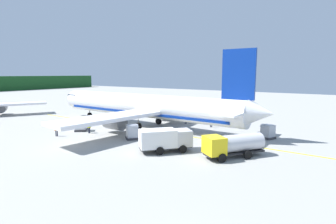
{
  "coord_description": "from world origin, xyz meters",
  "views": [
    {
      "loc": [
        -8.96,
        -5.12,
        8.75
      ],
      "look_at": [
        22.39,
        16.69,
        3.2
      ],
      "focal_mm": 28.27,
      "sensor_mm": 36.0,
      "label": 1
    }
  ],
  "objects_px": {
    "cargo_container_near": "(132,132)",
    "cargo_container_far": "(268,132)",
    "crew_loader_left": "(56,130)",
    "crew_loader_right": "(211,121)",
    "service_truck_fuel": "(165,139)",
    "cargo_container_mid": "(81,125)",
    "crew_marshaller": "(186,118)",
    "crew_supervisor": "(89,127)",
    "airliner_foreground": "(144,106)",
    "service_truck_baggage": "(233,144)"
  },
  "relations": [
    {
      "from": "service_truck_fuel",
      "to": "cargo_container_near",
      "type": "distance_m",
      "value": 7.28
    },
    {
      "from": "cargo_container_near",
      "to": "crew_supervisor",
      "type": "bearing_deg",
      "value": 96.28
    },
    {
      "from": "crew_loader_left",
      "to": "cargo_container_mid",
      "type": "bearing_deg",
      "value": 1.42
    },
    {
      "from": "cargo_container_near",
      "to": "crew_loader_left",
      "type": "relative_size",
      "value": 1.38
    },
    {
      "from": "cargo_container_near",
      "to": "cargo_container_far",
      "type": "height_order",
      "value": "cargo_container_near"
    },
    {
      "from": "cargo_container_far",
      "to": "crew_loader_right",
      "type": "distance_m",
      "value": 10.07
    },
    {
      "from": "cargo_container_far",
      "to": "crew_marshaller",
      "type": "distance_m",
      "value": 14.92
    },
    {
      "from": "cargo_container_mid",
      "to": "cargo_container_far",
      "type": "relative_size",
      "value": 1.17
    },
    {
      "from": "airliner_foreground",
      "to": "crew_loader_left",
      "type": "relative_size",
      "value": 25.41
    },
    {
      "from": "service_truck_fuel",
      "to": "cargo_container_mid",
      "type": "xyz_separation_m",
      "value": [
        1.48,
        16.98,
        -0.6
      ]
    },
    {
      "from": "service_truck_baggage",
      "to": "crew_loader_left",
      "type": "relative_size",
      "value": 4.0
    },
    {
      "from": "cargo_container_mid",
      "to": "crew_loader_left",
      "type": "xyz_separation_m",
      "value": [
        -4.21,
        -0.1,
        0.1
      ]
    },
    {
      "from": "cargo_container_near",
      "to": "crew_marshaller",
      "type": "height_order",
      "value": "cargo_container_near"
    },
    {
      "from": "cargo_container_near",
      "to": "crew_loader_right",
      "type": "bearing_deg",
      "value": -21.03
    },
    {
      "from": "cargo_container_mid",
      "to": "cargo_container_far",
      "type": "distance_m",
      "value": 27.38
    },
    {
      "from": "cargo_container_far",
      "to": "crew_loader_right",
      "type": "relative_size",
      "value": 1.28
    },
    {
      "from": "crew_supervisor",
      "to": "cargo_container_near",
      "type": "bearing_deg",
      "value": -83.72
    },
    {
      "from": "service_truck_baggage",
      "to": "crew_supervisor",
      "type": "height_order",
      "value": "service_truck_baggage"
    },
    {
      "from": "crew_loader_right",
      "to": "crew_supervisor",
      "type": "height_order",
      "value": "crew_loader_right"
    },
    {
      "from": "airliner_foreground",
      "to": "service_truck_fuel",
      "type": "xyz_separation_m",
      "value": [
        -9.87,
        -11.26,
        -1.92
      ]
    },
    {
      "from": "crew_loader_right",
      "to": "service_truck_fuel",
      "type": "bearing_deg",
      "value": -173.53
    },
    {
      "from": "service_truck_fuel",
      "to": "cargo_container_near",
      "type": "height_order",
      "value": "service_truck_fuel"
    },
    {
      "from": "cargo_container_far",
      "to": "crew_marshaller",
      "type": "height_order",
      "value": "cargo_container_far"
    },
    {
      "from": "crew_marshaller",
      "to": "service_truck_fuel",
      "type": "bearing_deg",
      "value": -156.78
    },
    {
      "from": "cargo_container_near",
      "to": "crew_loader_left",
      "type": "xyz_separation_m",
      "value": [
        -4.82,
        9.91,
        -0.04
      ]
    },
    {
      "from": "airliner_foreground",
      "to": "crew_loader_left",
      "type": "height_order",
      "value": "airliner_foreground"
    },
    {
      "from": "crew_supervisor",
      "to": "service_truck_fuel",
      "type": "bearing_deg",
      "value": -94.76
    },
    {
      "from": "service_truck_fuel",
      "to": "crew_loader_left",
      "type": "relative_size",
      "value": 3.59
    },
    {
      "from": "cargo_container_mid",
      "to": "crew_marshaller",
      "type": "distance_m",
      "value": 17.51
    },
    {
      "from": "airliner_foreground",
      "to": "crew_marshaller",
      "type": "relative_size",
      "value": 24.63
    },
    {
      "from": "service_truck_baggage",
      "to": "cargo_container_near",
      "type": "height_order",
      "value": "service_truck_baggage"
    },
    {
      "from": "airliner_foreground",
      "to": "crew_marshaller",
      "type": "distance_m",
      "value": 7.74
    },
    {
      "from": "crew_loader_left",
      "to": "cargo_container_far",
      "type": "bearing_deg",
      "value": -57.84
    },
    {
      "from": "crew_loader_left",
      "to": "cargo_container_near",
      "type": "bearing_deg",
      "value": -64.06
    },
    {
      "from": "service_truck_baggage",
      "to": "crew_supervisor",
      "type": "relative_size",
      "value": 4.05
    },
    {
      "from": "crew_loader_left",
      "to": "crew_marshaller",
      "type": "bearing_deg",
      "value": -28.85
    },
    {
      "from": "crew_supervisor",
      "to": "cargo_container_far",
      "type": "bearing_deg",
      "value": -62.86
    },
    {
      "from": "service_truck_baggage",
      "to": "crew_loader_right",
      "type": "distance_m",
      "value": 15.86
    },
    {
      "from": "cargo_container_near",
      "to": "cargo_container_far",
      "type": "xyz_separation_m",
      "value": [
        10.77,
        -14.88,
        -0.06
      ]
    },
    {
      "from": "cargo_container_mid",
      "to": "crew_marshaller",
      "type": "height_order",
      "value": "cargo_container_mid"
    },
    {
      "from": "service_truck_baggage",
      "to": "crew_loader_left",
      "type": "bearing_deg",
      "value": 102.13
    },
    {
      "from": "crew_loader_left",
      "to": "crew_loader_right",
      "type": "height_order",
      "value": "crew_loader_right"
    },
    {
      "from": "crew_marshaller",
      "to": "cargo_container_near",
      "type": "bearing_deg",
      "value": 179.03
    },
    {
      "from": "service_truck_baggage",
      "to": "crew_loader_right",
      "type": "xyz_separation_m",
      "value": [
        13.19,
        8.8,
        -0.43
      ]
    },
    {
      "from": "cargo_container_mid",
      "to": "crew_loader_right",
      "type": "relative_size",
      "value": 1.49
    },
    {
      "from": "service_truck_fuel",
      "to": "crew_supervisor",
      "type": "height_order",
      "value": "service_truck_fuel"
    },
    {
      "from": "cargo_container_near",
      "to": "crew_loader_right",
      "type": "height_order",
      "value": "cargo_container_near"
    },
    {
      "from": "crew_marshaller",
      "to": "crew_loader_right",
      "type": "relative_size",
      "value": 1.03
    },
    {
      "from": "service_truck_fuel",
      "to": "cargo_container_far",
      "type": "bearing_deg",
      "value": -31.65
    },
    {
      "from": "service_truck_fuel",
      "to": "crew_supervisor",
      "type": "relative_size",
      "value": 3.63
    }
  ]
}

